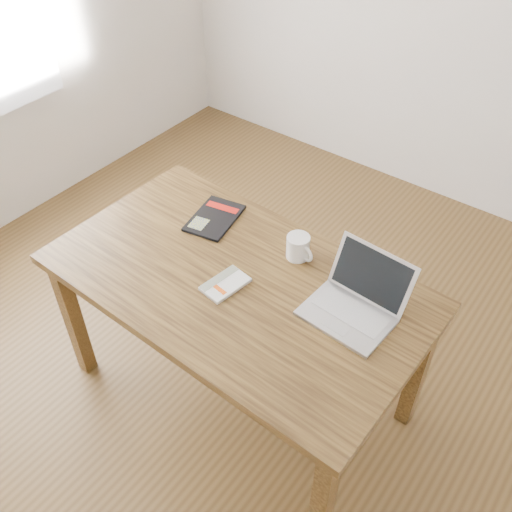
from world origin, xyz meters
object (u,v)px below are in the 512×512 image
Objects in this scene: laptop at (355,301)px; coffee_mug at (298,247)px; desk at (237,294)px; white_guidebook at (225,284)px; black_guidebook at (214,218)px.

coffee_mug is at bearing 164.05° from laptop.
white_guidebook is (-0.01, -0.06, 0.10)m from desk.
desk is 0.11m from white_guidebook.
white_guidebook is at bearing -55.48° from black_guidebook.
black_guidebook is at bearing -160.40° from coffee_mug.
coffee_mug is (0.13, 0.30, 0.04)m from white_guidebook.
white_guidebook is 0.59× the size of laptop.
desk is at bearing -160.05° from laptop.
coffee_mug is (0.12, 0.25, 0.14)m from desk.
desk is at bearing -99.00° from coffee_mug.
coffee_mug reaches higher than black_guidebook.
laptop reaches higher than coffee_mug.
black_guidebook is (-0.29, 0.28, -0.00)m from white_guidebook.
desk is 0.39m from black_guidebook.
black_guidebook reaches higher than desk.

